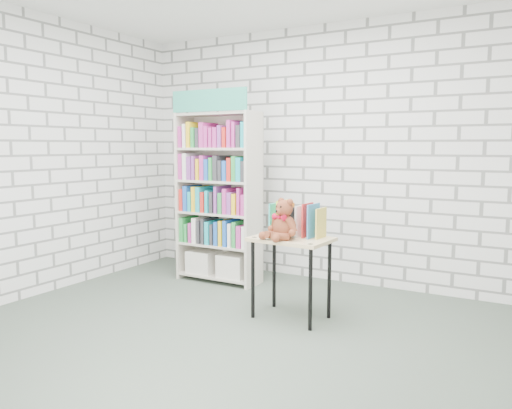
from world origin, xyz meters
The scene contains 6 objects.
ground centered at (0.00, 0.00, 0.00)m, with size 4.50×4.50×0.00m, color #435043.
room_shell centered at (0.00, 0.00, 1.78)m, with size 4.52×4.02×2.81m.
bookshelf centered at (-0.95, 1.36, 0.95)m, with size 0.93×0.36×2.08m.
display_table centered at (0.27, 0.65, 0.61)m, with size 0.69×0.50×0.71m.
table_books centered at (0.27, 0.76, 0.85)m, with size 0.47×0.23×0.27m.
teddy_bear centered at (0.23, 0.55, 0.85)m, with size 0.32×0.31×0.35m.
Camera 1 is at (2.09, -3.16, 1.49)m, focal length 35.00 mm.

